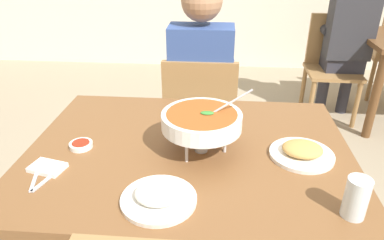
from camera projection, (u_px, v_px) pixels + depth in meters
The scene contains 13 objects.
dining_table_main at pixel (189, 171), 1.45m from camera, with size 1.26×0.96×0.76m.
chair_diner_main at pixel (200, 118), 2.19m from camera, with size 0.44×0.44×0.90m.
diner_main at pixel (201, 80), 2.11m from camera, with size 0.40×0.45×1.31m.
curry_bowl at pixel (202, 121), 1.33m from camera, with size 0.33×0.30×0.26m.
rice_plate at pixel (159, 196), 1.11m from camera, with size 0.24×0.24×0.06m.
appetizer_plate at pixel (302, 152), 1.34m from camera, with size 0.24×0.24×0.06m.
sauce_dish at pixel (81, 145), 1.40m from camera, with size 0.09×0.09×0.02m.
napkin_folded at pixel (47, 167), 1.27m from camera, with size 0.12×0.08×0.02m, color white.
fork_utensil at pixel (36, 177), 1.23m from camera, with size 0.01×0.17×0.01m, color silver.
spoon_utensil at pixel (50, 177), 1.23m from camera, with size 0.01×0.17×0.01m, color silver.
drink_glass at pixel (356, 200), 1.04m from camera, with size 0.07×0.07×0.13m.
chair_bg_middle at pixel (332, 61), 3.19m from camera, with size 0.45×0.45×0.90m.
patron_bg_middle at pixel (347, 36), 3.03m from camera, with size 0.40×0.45×1.31m.
Camera 1 is at (0.11, -1.19, 1.50)m, focal length 33.51 mm.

